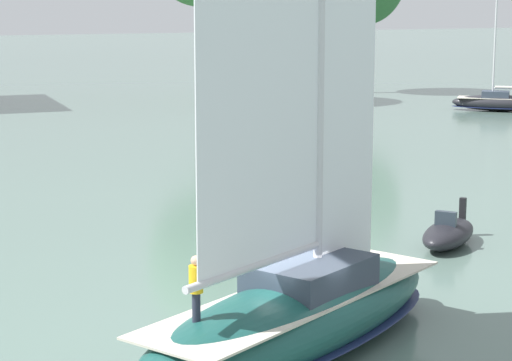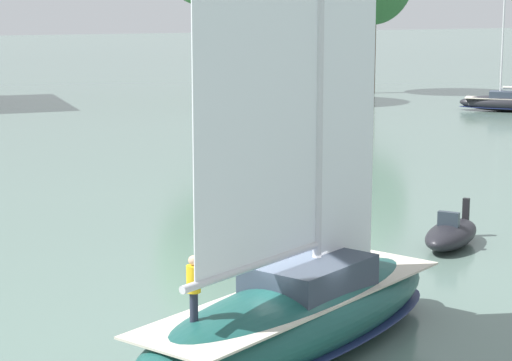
{
  "view_description": "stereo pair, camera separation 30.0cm",
  "coord_description": "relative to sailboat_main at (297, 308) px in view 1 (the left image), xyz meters",
  "views": [
    {
      "loc": [
        -9.87,
        -22.92,
        9.38
      ],
      "look_at": [
        0.0,
        3.0,
        4.11
      ],
      "focal_mm": 70.0,
      "sensor_mm": 36.0,
      "label": 1
    },
    {
      "loc": [
        -9.58,
        -23.02,
        9.38
      ],
      "look_at": [
        0.0,
        3.0,
        4.11
      ],
      "focal_mm": 70.0,
      "sensor_mm": 36.0,
      "label": 2
    }
  ],
  "objects": [
    {
      "name": "motor_tender",
      "position": [
        9.69,
        8.3,
        -0.77
      ],
      "size": [
        3.97,
        3.79,
        1.51
      ],
      "color": "black",
      "rests_on": "ground"
    },
    {
      "name": "ground_plane",
      "position": [
        -0.02,
        -0.01,
        -1.25
      ],
      "size": [
        400.0,
        400.0,
        0.0
      ],
      "primitive_type": "plane",
      "color": "slate"
    },
    {
      "name": "sailboat_main",
      "position": [
        0.0,
        0.0,
        0.0
      ],
      "size": [
        11.84,
        9.0,
        16.27
      ],
      "color": "#194C47",
      "rests_on": "ground"
    },
    {
      "name": "sailboat_moored_near_marina",
      "position": [
        36.37,
        44.03,
        -0.54
      ],
      "size": [
        7.37,
        6.27,
        10.48
      ],
      "color": "#232328",
      "rests_on": "ground"
    }
  ]
}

